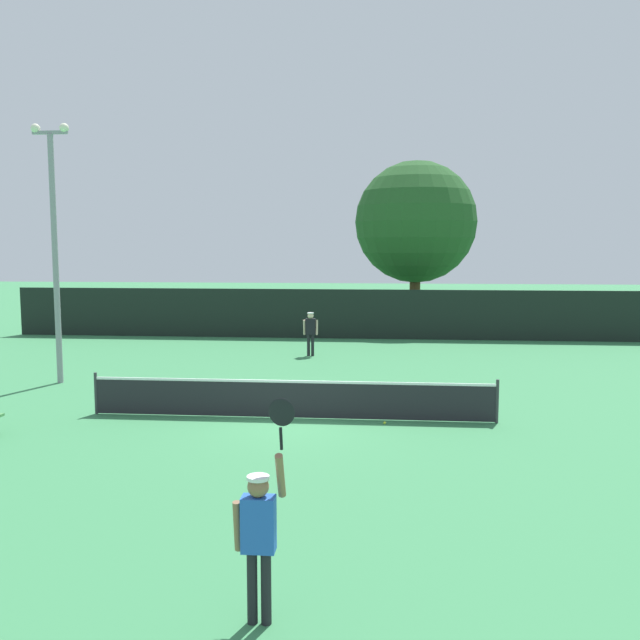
{
  "coord_description": "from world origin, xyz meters",
  "views": [
    {
      "loc": [
        2.2,
        -16.53,
        4.31
      ],
      "look_at": [
        0.26,
        5.16,
        1.9
      ],
      "focal_mm": 38.34,
      "sensor_mm": 36.0,
      "label": 1
    }
  ],
  "objects_px": {
    "light_pole": "(54,237)",
    "large_tree": "(416,222)",
    "tennis_ball": "(385,423)",
    "parked_car_near": "(200,308)",
    "player_serving": "(260,526)",
    "player_receiving": "(311,329)"
  },
  "relations": [
    {
      "from": "light_pole",
      "to": "large_tree",
      "type": "height_order",
      "value": "large_tree"
    },
    {
      "from": "tennis_ball",
      "to": "large_tree",
      "type": "bearing_deg",
      "value": 85.27
    },
    {
      "from": "light_pole",
      "to": "large_tree",
      "type": "bearing_deg",
      "value": 53.44
    },
    {
      "from": "large_tree",
      "to": "parked_car_near",
      "type": "bearing_deg",
      "value": 173.69
    },
    {
      "from": "large_tree",
      "to": "parked_car_near",
      "type": "height_order",
      "value": "large_tree"
    },
    {
      "from": "player_serving",
      "to": "parked_car_near",
      "type": "xyz_separation_m",
      "value": [
        -8.8,
        30.17,
        -0.38
      ]
    },
    {
      "from": "tennis_ball",
      "to": "light_pole",
      "type": "xyz_separation_m",
      "value": [
        -10.13,
        4.1,
        4.5
      ]
    },
    {
      "from": "light_pole",
      "to": "parked_car_near",
      "type": "distance_m",
      "value": 17.61
    },
    {
      "from": "tennis_ball",
      "to": "large_tree",
      "type": "distance_m",
      "value": 20.78
    },
    {
      "from": "player_receiving",
      "to": "light_pole",
      "type": "bearing_deg",
      "value": 38.73
    },
    {
      "from": "player_serving",
      "to": "parked_car_near",
      "type": "distance_m",
      "value": 31.43
    },
    {
      "from": "large_tree",
      "to": "player_serving",
      "type": "bearing_deg",
      "value": -96.15
    },
    {
      "from": "light_pole",
      "to": "large_tree",
      "type": "xyz_separation_m",
      "value": [
        11.78,
        15.89,
        0.93
      ]
    },
    {
      "from": "light_pole",
      "to": "large_tree",
      "type": "relative_size",
      "value": 0.92
    },
    {
      "from": "tennis_ball",
      "to": "large_tree",
      "type": "height_order",
      "value": "large_tree"
    },
    {
      "from": "parked_car_near",
      "to": "player_receiving",
      "type": "bearing_deg",
      "value": -59.27
    },
    {
      "from": "player_receiving",
      "to": "player_serving",
      "type": "bearing_deg",
      "value": 94.17
    },
    {
      "from": "large_tree",
      "to": "tennis_ball",
      "type": "bearing_deg",
      "value": -94.73
    },
    {
      "from": "large_tree",
      "to": "parked_car_near",
      "type": "xyz_separation_m",
      "value": [
        -11.91,
        1.32,
        -4.69
      ]
    },
    {
      "from": "player_receiving",
      "to": "large_tree",
      "type": "height_order",
      "value": "large_tree"
    },
    {
      "from": "tennis_ball",
      "to": "player_serving",
      "type": "bearing_deg",
      "value": -99.34
    },
    {
      "from": "player_serving",
      "to": "tennis_ball",
      "type": "xyz_separation_m",
      "value": [
        1.46,
        8.87,
        -1.12
      ]
    }
  ]
}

